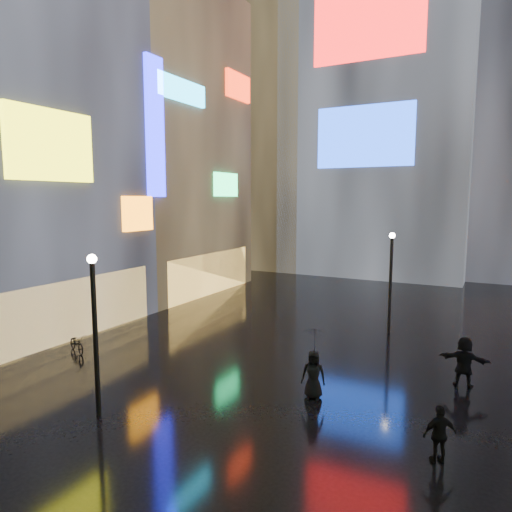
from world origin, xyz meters
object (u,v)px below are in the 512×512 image
Objects in this scene: bicycle at (77,343)px; lamp_near at (95,325)px; lamp_far at (391,277)px; pedestrian_3 at (440,434)px.

lamp_near is at bearing -103.35° from bicycle.
pedestrian_3 is at bearing -72.23° from lamp_far.
lamp_far is at bearing 64.72° from lamp_near.
bicycle is (-5.48, 3.90, -2.53)m from lamp_near.
lamp_near and lamp_far have the same top height.
lamp_near is at bearing -115.28° from lamp_far.
bicycle is at bearing 144.59° from lamp_near.
lamp_near is 3.30× the size of bicycle.
lamp_far is at bearing -28.95° from bicycle.
lamp_far is at bearing -107.12° from pedestrian_3.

